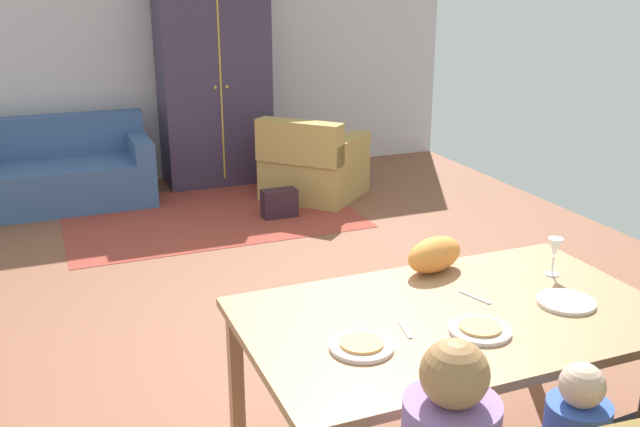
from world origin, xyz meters
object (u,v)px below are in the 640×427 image
armchair (313,166)px  plate_near_man (362,346)px  handbag (279,203)px  wine_glass (555,249)px  armoire (214,83)px  cat (435,255)px  plate_near_woman (566,302)px  dining_table (455,327)px  couch (53,175)px  plate_near_child (480,330)px

armchair → plate_near_man: bearing=-109.0°
handbag → armchair: bearing=42.2°
armchair → wine_glass: bearing=-94.4°
wine_glass → armoire: (-0.43, 4.82, 0.16)m
cat → armchair: (0.80, 3.63, -0.53)m
armchair → handbag: size_ratio=3.78×
armchair → armoire: size_ratio=0.58×
plate_near_woman → cat: bearing=122.9°
plate_near_man → armoire: bearing=82.1°
dining_table → plate_near_man: plate_near_man is taller
cat → armoire: bearing=73.6°
plate_near_woman → armoire: bearing=93.1°
wine_glass → couch: 5.07m
plate_near_man → armoire: size_ratio=0.12×
cat → armoire: (0.07, 4.56, 0.20)m
dining_table → armoire: armoire is taller
armoire → plate_near_child: bearing=-92.4°
plate_near_woman → wine_glass: (0.15, 0.28, 0.12)m
cat → handbag: cat is taller
cat → couch: cat is taller
plate_near_woman → couch: size_ratio=0.14×
plate_near_child → armchair: size_ratio=0.21×
couch → armchair: (2.40, -0.69, 0.02)m
wine_glass → armoire: armoire is taller
plate_near_man → plate_near_woman: same height
plate_near_man → plate_near_child: size_ratio=1.00×
dining_table → wine_glass: 0.70m
plate_near_man → plate_near_woman: bearing=1.2°
couch → plate_near_child: bearing=-73.6°
armoire → wine_glass: bearing=-84.9°
couch → cat: bearing=-69.7°
armchair → plate_near_woman: bearing=-96.2°
plate_near_woman → wine_glass: 0.34m
plate_near_child → couch: couch is taller
armoire → armchair: bearing=-51.9°
wine_glass → dining_table: bearing=-164.5°
handbag → cat: bearing=-95.2°
armoire → handbag: bearing=-81.0°
plate_near_child → armoire: size_ratio=0.12×
wine_glass → plate_near_child: bearing=-151.0°
plate_near_woman → wine_glass: wine_glass is taller
wine_glass → handbag: bearing=93.5°
dining_table → plate_near_child: 0.19m
couch → armchair: 2.50m
plate_near_child → handbag: bearing=83.4°
dining_table → couch: size_ratio=0.99×
couch → handbag: bearing=-31.5°
wine_glass → handbag: (-0.21, 3.42, -0.76)m
dining_table → armchair: size_ratio=1.49×
wine_glass → handbag: size_ratio=0.58×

